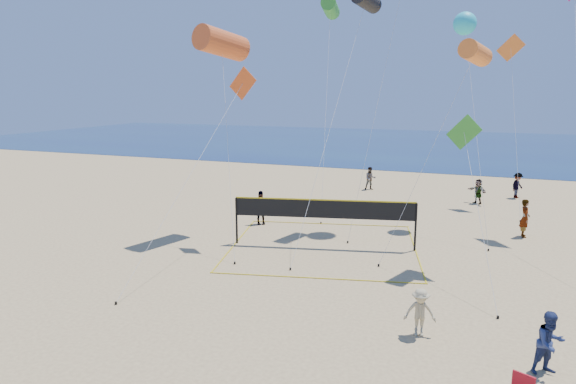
% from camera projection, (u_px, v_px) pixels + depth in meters
% --- Properties ---
extents(ocean, '(140.00, 50.00, 0.03)m').
position_uv_depth(ocean, '(453.00, 146.00, 68.42)').
color(ocean, navy).
rests_on(ocean, ground).
extents(bystander_a, '(1.05, 0.99, 1.71)m').
position_uv_depth(bystander_a, '(550.00, 343.00, 13.30)').
color(bystander_a, navy).
rests_on(bystander_a, ground).
extents(bystander_b, '(1.04, 0.72, 1.48)m').
position_uv_depth(bystander_b, '(420.00, 312.00, 15.42)').
color(bystander_b, tan).
rests_on(bystander_b, ground).
extents(far_person_0, '(1.18, 0.97, 1.88)m').
position_uv_depth(far_person_0, '(260.00, 208.00, 28.25)').
color(far_person_0, gray).
rests_on(far_person_0, ground).
extents(far_person_1, '(1.43, 1.38, 1.62)m').
position_uv_depth(far_person_1, '(478.00, 191.00, 33.42)').
color(far_person_1, gray).
rests_on(far_person_1, ground).
extents(far_person_2, '(0.52, 0.74, 1.93)m').
position_uv_depth(far_person_2, '(525.00, 218.00, 25.81)').
color(far_person_2, gray).
rests_on(far_person_2, ground).
extents(far_person_3, '(1.00, 0.90, 1.70)m').
position_uv_depth(far_person_3, '(370.00, 178.00, 38.09)').
color(far_person_3, gray).
rests_on(far_person_3, ground).
extents(far_person_4, '(1.13, 1.30, 1.75)m').
position_uv_depth(far_person_4, '(518.00, 185.00, 35.13)').
color(far_person_4, gray).
rests_on(far_person_4, ground).
extents(volleyball_net, '(10.31, 10.20, 2.30)m').
position_uv_depth(volleyball_net, '(324.00, 215.00, 24.02)').
color(volleyball_net, black).
rests_on(volleyball_net, ground).
extents(kite_0, '(3.78, 6.08, 10.36)m').
position_uv_depth(kite_0, '(222.00, 43.00, 25.05)').
color(kite_0, '#DA5824').
rests_on(kite_0, ground).
extents(kite_1, '(1.70, 9.15, 12.28)m').
position_uv_depth(kite_1, '(366.00, 1.00, 25.86)').
color(kite_1, black).
rests_on(kite_1, ground).
extents(kite_2, '(3.92, 2.83, 9.26)m').
position_uv_depth(kite_2, '(475.00, 53.00, 20.38)').
color(kite_2, orange).
rests_on(kite_2, ground).
extents(kite_3, '(1.67, 8.71, 8.38)m').
position_uv_depth(kite_3, '(236.00, 94.00, 23.37)').
color(kite_3, '#F3581D').
rests_on(kite_3, ground).
extents(kite_4, '(2.35, 4.99, 6.38)m').
position_uv_depth(kite_4, '(466.00, 141.00, 20.20)').
color(kite_4, green).
rests_on(kite_4, ground).
extents(kite_7, '(2.58, 5.61, 11.31)m').
position_uv_depth(kite_7, '(465.00, 24.00, 26.80)').
color(kite_7, '#27CDE2').
rests_on(kite_7, ground).
extents(kite_8, '(2.51, 8.54, 13.20)m').
position_uv_depth(kite_8, '(330.00, 8.00, 33.35)').
color(kite_8, green).
rests_on(kite_8, ground).
extents(kite_9, '(1.97, 4.92, 10.70)m').
position_uv_depth(kite_9, '(511.00, 57.00, 31.49)').
color(kite_9, orange).
rests_on(kite_9, ground).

